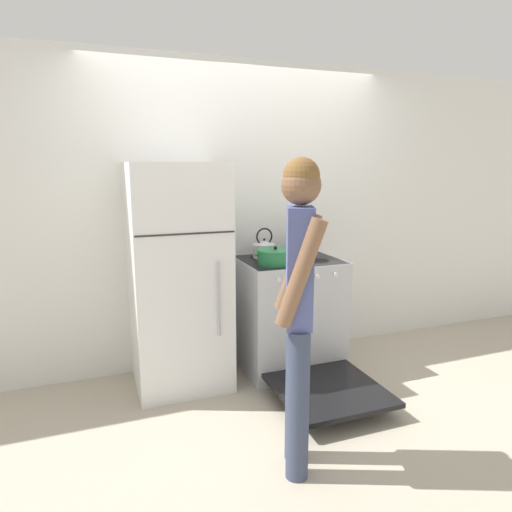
# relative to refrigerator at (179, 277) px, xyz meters

# --- Properties ---
(ground_plane) EXTENTS (14.00, 14.00, 0.00)m
(ground_plane) POSITION_rel_refrigerator_xyz_m (0.62, 0.32, -0.86)
(ground_plane) COLOR #B2A893
(wall_back) EXTENTS (10.00, 0.06, 2.55)m
(wall_back) POSITION_rel_refrigerator_xyz_m (0.62, 0.35, 0.42)
(wall_back) COLOR silver
(wall_back) RESTS_ON ground_plane
(refrigerator) EXTENTS (0.70, 0.66, 1.72)m
(refrigerator) POSITION_rel_refrigerator_xyz_m (0.00, 0.00, 0.00)
(refrigerator) COLOR white
(refrigerator) RESTS_ON ground_plane
(stove_range) EXTENTS (0.80, 1.42, 0.94)m
(stove_range) POSITION_rel_refrigerator_xyz_m (0.92, -0.05, -0.40)
(stove_range) COLOR silver
(stove_range) RESTS_ON ground_plane
(dutch_oven_pot) EXTENTS (0.34, 0.30, 0.14)m
(dutch_oven_pot) POSITION_rel_refrigerator_xyz_m (0.74, -0.15, 0.14)
(dutch_oven_pot) COLOR #237A42
(dutch_oven_pot) RESTS_ON stove_range
(tea_kettle) EXTENTS (0.24, 0.19, 0.25)m
(tea_kettle) POSITION_rel_refrigerator_xyz_m (0.75, 0.12, 0.15)
(tea_kettle) COLOR silver
(tea_kettle) RESTS_ON stove_range
(utensil_jar) EXTENTS (0.08, 0.07, 0.28)m
(utensil_jar) POSITION_rel_refrigerator_xyz_m (1.12, 0.13, 0.14)
(utensil_jar) COLOR silver
(utensil_jar) RESTS_ON stove_range
(person) EXTENTS (0.37, 0.42, 1.74)m
(person) POSITION_rel_refrigerator_xyz_m (0.40, -1.26, 0.13)
(person) COLOR #38425B
(person) RESTS_ON ground_plane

